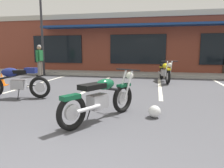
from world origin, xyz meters
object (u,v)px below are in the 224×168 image
Objects in this scene: helmet_on_pavement at (155,111)px; traffic_cone at (2,79)px; motorcycle_foreground_classic at (101,98)px; person_in_shorts_foreground at (40,59)px; motorcycle_black_cruiser at (165,71)px; parking_lot_lamp_post at (40,17)px; motorcycle_red_sportbike at (12,80)px.

traffic_cone is (-6.00, 2.86, 0.13)m from helmet_on_pavement.
motorcycle_foreground_classic is 1.17m from helmet_on_pavement.
motorcycle_foreground_classic is at bearing -51.16° from person_in_shorts_foreground.
motorcycle_black_cruiser is (1.44, 5.67, 0.00)m from motorcycle_foreground_classic.
motorcycle_foreground_classic is at bearing -33.14° from traffic_cone.
parking_lot_lamp_post is (-5.10, 6.66, 2.68)m from motorcycle_foreground_classic.
motorcycle_red_sportbike is 6.21m from motorcycle_black_cruiser.
person_in_shorts_foreground is at bearing 128.84° from motorcycle_foreground_classic.
motorcycle_foreground_classic is 0.91× the size of motorcycle_black_cruiser.
motorcycle_red_sportbike is (-3.09, 1.42, 0.07)m from motorcycle_foreground_classic.
traffic_cone is at bearing 135.70° from motorcycle_red_sportbike.
motorcycle_foreground_classic is 8.80m from parking_lot_lamp_post.
parking_lot_lamp_post is (-2.01, 5.23, 2.62)m from motorcycle_red_sportbike.
person_in_shorts_foreground is 2.24m from parking_lot_lamp_post.
parking_lot_lamp_post is (-0.16, 3.43, 2.88)m from traffic_cone.
motorcycle_red_sportbike is 8.10× the size of helmet_on_pavement.
person_in_shorts_foreground is 8.48m from helmet_on_pavement.
parking_lot_lamp_post is (-6.16, 6.29, 3.01)m from helmet_on_pavement.
motorcycle_red_sportbike is at bearing -44.30° from traffic_cone.
motorcycle_foreground_classic reaches higher than traffic_cone.
motorcycle_foreground_classic is at bearing -52.52° from parking_lot_lamp_post.
parking_lot_lamp_post is at bearing 111.01° from motorcycle_red_sportbike.
traffic_cone is (-4.94, 3.22, -0.20)m from motorcycle_foreground_classic.
parking_lot_lamp_post reaches higher than motorcycle_red_sportbike.
traffic_cone is at bearing 146.86° from motorcycle_foreground_classic.
motorcycle_red_sportbike reaches higher than traffic_cone.
motorcycle_black_cruiser is (4.54, 4.25, -0.07)m from motorcycle_red_sportbike.
motorcycle_foreground_classic is 0.90× the size of motorcycle_red_sportbike.
motorcycle_foreground_classic and motorcycle_red_sportbike have the same top height.
motorcycle_black_cruiser is at bearing -4.95° from person_in_shorts_foreground.
person_in_shorts_foreground is at bearing 111.80° from motorcycle_red_sportbike.
person_in_shorts_foreground reaches higher than motorcycle_red_sportbike.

